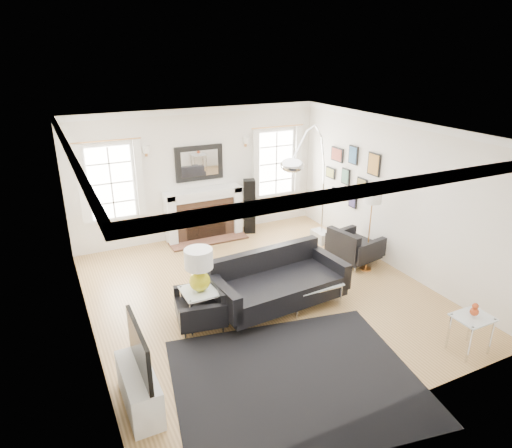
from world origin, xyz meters
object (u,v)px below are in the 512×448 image
sofa (276,283)px  coffee_table (306,280)px  fireplace (204,214)px  armchair_left (204,307)px  gourd_lamp (199,267)px  armchair_right (353,247)px  arc_floor_lamp (310,189)px

sofa → coffee_table: size_ratio=2.48×
fireplace → sofa: 3.17m
fireplace → armchair_left: fireplace is taller
sofa → gourd_lamp: size_ratio=3.37×
armchair_right → gourd_lamp: bearing=-167.9°
fireplace → gourd_lamp: (-1.23, -3.20, 0.43)m
fireplace → sofa: fireplace is taller
armchair_left → coffee_table: armchair_left is taller
coffee_table → gourd_lamp: bearing=177.7°
fireplace → armchair_left: 3.43m
coffee_table → arc_floor_lamp: 1.88m
sofa → armchair_right: (2.06, 0.69, -0.05)m
fireplace → sofa: bearing=-88.5°
sofa → arc_floor_lamp: (1.32, 1.17, 1.10)m
sofa → coffee_table: bearing=-11.8°
armchair_right → gourd_lamp: 3.50m
fireplace → armchair_left: (-1.18, -3.21, -0.24)m
sofa → arc_floor_lamp: bearing=41.5°
armchair_right → coffee_table: 1.75m
sofa → armchair_right: 2.17m
arc_floor_lamp → armchair_left: bearing=-154.9°
fireplace → arc_floor_lamp: 2.62m
fireplace → arc_floor_lamp: (1.40, -2.00, 0.94)m
sofa → gourd_lamp: bearing=-178.5°
fireplace → arc_floor_lamp: bearing=-55.1°
armchair_left → armchair_right: armchair_right is taller
sofa → arc_floor_lamp: size_ratio=0.82×
coffee_table → arc_floor_lamp: size_ratio=0.33×
gourd_lamp → coffee_table: bearing=-2.3°
gourd_lamp → arc_floor_lamp: arc_floor_lamp is taller
fireplace → gourd_lamp: size_ratio=2.56×
coffee_table → arc_floor_lamp: arc_floor_lamp is taller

